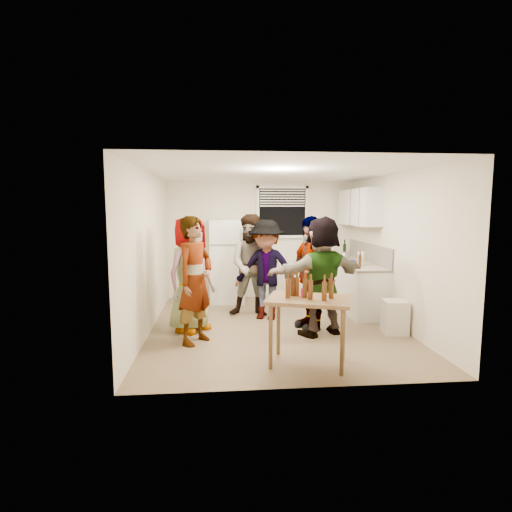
{
  "coord_description": "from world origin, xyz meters",
  "views": [
    {
      "loc": [
        -0.89,
        -6.3,
        1.94
      ],
      "look_at": [
        -0.3,
        0.2,
        1.15
      ],
      "focal_mm": 28.0,
      "sensor_mm": 36.0,
      "label": 1
    }
  ],
  "objects": [
    {
      "name": "room",
      "position": [
        0.0,
        0.0,
        0.0
      ],
      "size": [
        4.0,
        4.5,
        2.5
      ],
      "primitive_type": null,
      "color": "#EDE5CF",
      "rests_on": "ground"
    },
    {
      "name": "guest_orange",
      "position": [
        0.65,
        -0.44,
        0.0
      ],
      "size": [
        2.21,
        2.29,
        0.54
      ],
      "primitive_type": "imported",
      "rotation": [
        0.0,
        0.0,
        3.49
      ],
      "color": "#BA834B",
      "rests_on": "ground"
    },
    {
      "name": "countertop",
      "position": [
        1.7,
        1.15,
        0.88
      ],
      "size": [
        0.64,
        2.22,
        0.04
      ],
      "primitive_type": "cube",
      "color": "beige",
      "rests_on": "counter_lower"
    },
    {
      "name": "guest_grey",
      "position": [
        -1.36,
        -0.05,
        0.0
      ],
      "size": [
        1.94,
        1.87,
        0.58
      ],
      "primitive_type": "imported",
      "rotation": [
        0.0,
        0.0,
        0.84
      ],
      "color": "gray",
      "rests_on": "ground"
    },
    {
      "name": "paper_towel",
      "position": [
        1.68,
        0.73,
        0.9
      ],
      "size": [
        0.11,
        0.11,
        0.25
      ],
      "primitive_type": "cylinder",
      "color": "white",
      "rests_on": "countertop"
    },
    {
      "name": "trash_bin",
      "position": [
        1.8,
        -0.49,
        0.25
      ],
      "size": [
        0.39,
        0.39,
        0.52
      ],
      "primitive_type": "cube",
      "rotation": [
        0.0,
        0.0,
        -0.11
      ],
      "color": "silver",
      "rests_on": "ground"
    },
    {
      "name": "upper_cabinets",
      "position": [
        1.83,
        1.35,
        1.95
      ],
      "size": [
        0.34,
        1.6,
        0.7
      ],
      "primitive_type": "cube",
      "color": "white",
      "rests_on": "room"
    },
    {
      "name": "red_cup",
      "position": [
        0.14,
        -1.53,
        0.84
      ],
      "size": [
        0.08,
        0.08,
        0.11
      ],
      "primitive_type": "cylinder",
      "color": "#C0193C",
      "rests_on": "serving_table"
    },
    {
      "name": "beer_bottle_table",
      "position": [
        0.19,
        -1.66,
        0.84
      ],
      "size": [
        0.06,
        0.06,
        0.23
      ],
      "primitive_type": "cylinder",
      "color": "#47230C",
      "rests_on": "serving_table"
    },
    {
      "name": "beer_bottle_counter",
      "position": [
        1.6,
        0.56,
        0.9
      ],
      "size": [
        0.06,
        0.06,
        0.21
      ],
      "primitive_type": "cylinder",
      "color": "#47230C",
      "rests_on": "countertop"
    },
    {
      "name": "serving_table",
      "position": [
        0.18,
        -1.6,
        0.0
      ],
      "size": [
        1.16,
        0.95,
        0.84
      ],
      "primitive_type": null,
      "rotation": [
        0.0,
        0.0,
        -0.33
      ],
      "color": "brown",
      "rests_on": "ground"
    },
    {
      "name": "guest_back_left",
      "position": [
        -0.3,
        0.74,
        0.0
      ],
      "size": [
        1.14,
        1.94,
        0.69
      ],
      "primitive_type": "imported",
      "rotation": [
        0.0,
        0.0,
        -0.14
      ],
      "color": "brown",
      "rests_on": "ground"
    },
    {
      "name": "backsplash",
      "position": [
        1.99,
        1.15,
        1.08
      ],
      "size": [
        0.03,
        2.2,
        0.36
      ],
      "primitive_type": "cube",
      "color": "#B0ABA1",
      "rests_on": "countertop"
    },
    {
      "name": "refrigerator",
      "position": [
        -0.75,
        1.88,
        0.85
      ],
      "size": [
        0.7,
        0.7,
        1.7
      ],
      "primitive_type": "cube",
      "color": "white",
      "rests_on": "ground"
    },
    {
      "name": "blue_cup",
      "position": [
        1.44,
        0.5,
        0.9
      ],
      "size": [
        0.09,
        0.09,
        0.13
      ],
      "primitive_type": "cylinder",
      "color": "#0E06D0",
      "rests_on": "countertop"
    },
    {
      "name": "counter_lower",
      "position": [
        1.7,
        1.15,
        0.43
      ],
      "size": [
        0.6,
        2.2,
        0.86
      ],
      "primitive_type": "cube",
      "color": "white",
      "rests_on": "ground"
    },
    {
      "name": "window",
      "position": [
        0.45,
        2.21,
        1.85
      ],
      "size": [
        1.12,
        0.1,
        1.06
      ],
      "primitive_type": null,
      "color": "white",
      "rests_on": "room"
    },
    {
      "name": "guest_black",
      "position": [
        0.55,
        -0.11,
        0.0
      ],
      "size": [
        2.07,
        1.6,
        0.44
      ],
      "primitive_type": "imported",
      "rotation": [
        0.0,
        0.0,
        -1.24
      ],
      "color": "black",
      "rests_on": "ground"
    },
    {
      "name": "picture_frame",
      "position": [
        1.92,
        1.48,
        0.97
      ],
      "size": [
        0.02,
        0.17,
        0.14
      ],
      "primitive_type": "cube",
      "color": "#DEC852",
      "rests_on": "countertop"
    },
    {
      "name": "guest_back_right",
      "position": [
        -0.09,
        0.51,
        0.0
      ],
      "size": [
        1.66,
        2.02,
        0.65
      ],
      "primitive_type": "imported",
      "rotation": [
        0.0,
        0.0,
        -0.36
      ],
      "color": "#414247",
      "rests_on": "ground"
    },
    {
      "name": "kettle",
      "position": [
        1.65,
        1.6,
        0.9
      ],
      "size": [
        0.27,
        0.25,
        0.19
      ],
      "primitive_type": null,
      "rotation": [
        0.0,
        0.0,
        -0.27
      ],
      "color": "silver",
      "rests_on": "countertop"
    },
    {
      "name": "guest_stripe",
      "position": [
        -1.25,
        -0.65,
        0.0
      ],
      "size": [
        1.88,
        1.59,
        0.44
      ],
      "primitive_type": "imported",
      "rotation": [
        0.0,
        0.0,
        0.96
      ],
      "color": "#141933",
      "rests_on": "ground"
    },
    {
      "name": "wine_bottle",
      "position": [
        1.75,
        1.93,
        0.9
      ],
      "size": [
        0.07,
        0.07,
        0.27
      ],
      "primitive_type": "cylinder",
      "color": "black",
      "rests_on": "countertop"
    }
  ]
}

